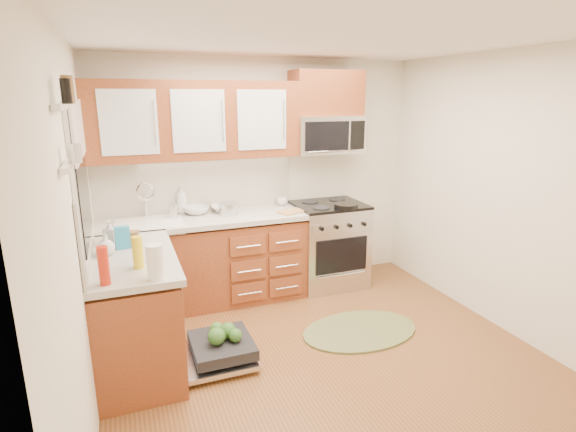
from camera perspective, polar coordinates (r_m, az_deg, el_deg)
name	(u,v)px	position (r m, az deg, el deg)	size (l,w,h in m)	color
floor	(329,360)	(3.90, 5.17, -17.75)	(3.50, 3.50, 0.00)	brown
ceiling	(337,36)	(3.31, 6.25, 21.80)	(3.50, 3.50, 0.00)	white
wall_back	(262,176)	(4.98, -3.33, 5.08)	(3.50, 0.04, 2.50)	silver
wall_front	(527,316)	(2.07, 28.10, -11.17)	(3.50, 0.04, 2.50)	silver
wall_left	(78,239)	(3.06, -25.15, -2.63)	(0.04, 3.50, 2.50)	silver
wall_right	(510,196)	(4.44, 26.36, 2.33)	(0.04, 3.50, 2.50)	silver
base_cabinet_back	(205,264)	(4.75, -10.48, -5.97)	(2.05, 0.60, 0.85)	maroon
base_cabinet_left	(136,315)	(3.84, -18.73, -11.77)	(0.60, 1.25, 0.85)	maroon
countertop_back	(203,220)	(4.59, -10.73, -0.47)	(2.07, 0.64, 0.05)	beige
countertop_left	(132,258)	(3.66, -19.19, -5.08)	(0.64, 1.27, 0.05)	beige
backsplash_back	(196,184)	(4.81, -11.55, 3.97)	(2.05, 0.02, 0.57)	beige
backsplash_left	(86,223)	(3.58, -24.32, -0.82)	(0.02, 1.25, 0.57)	beige
upper_cabinets	(196,120)	(4.57, -11.65, 11.82)	(2.05, 0.35, 0.75)	maroon
cabinet_over_mw	(326,93)	(5.00, 4.87, 15.28)	(0.76, 0.35, 0.47)	maroon
range	(328,244)	(5.13, 5.16, -3.60)	(0.76, 0.64, 0.95)	silver
microwave	(326,134)	(4.99, 4.89, 10.28)	(0.76, 0.38, 0.40)	silver
sink	(150,235)	(4.55, -17.14, -2.36)	(0.62, 0.50, 0.26)	white
dishwasher	(217,351)	(3.85, -8.98, -16.57)	(0.70, 0.60, 0.20)	silver
window	(80,177)	(3.49, -24.94, 4.46)	(0.03, 1.05, 1.05)	white
window_blind	(78,130)	(3.45, -25.12, 9.89)	(0.02, 0.96, 0.40)	white
shelf_upper	(60,107)	(2.59, -26.94, 12.26)	(0.04, 0.40, 0.03)	white
shelf_lower	(68,166)	(2.62, -26.17, 5.72)	(0.04, 0.40, 0.03)	white
rug	(360,331)	(4.33, 9.12, -14.17)	(1.11, 0.72, 0.02)	olive
skillet	(346,206)	(4.82, 7.37, 1.28)	(0.25, 0.25, 0.05)	black
stock_pot	(229,209)	(4.65, -7.51, 0.94)	(0.20, 0.20, 0.12)	silver
cutting_board	(292,212)	(4.69, 0.48, 0.55)	(0.27, 0.18, 0.02)	tan
canister	(174,211)	(4.61, -14.33, 0.61)	(0.09, 0.09, 0.14)	silver
paper_towel_roll	(155,262)	(3.10, -16.53, -5.62)	(0.11, 0.11, 0.24)	white
mustard_bottle	(138,252)	(3.34, -18.54, -4.40)	(0.07, 0.07, 0.23)	yellow
red_bottle	(104,266)	(3.12, -22.36, -5.86)	(0.07, 0.07, 0.26)	red
wooden_box	(131,239)	(3.86, -19.32, -2.72)	(0.12, 0.09, 0.12)	brown
blue_carton	(122,238)	(3.81, -20.30, -2.58)	(0.11, 0.07, 0.18)	teal
bowl_a	(225,208)	(4.78, -8.05, 0.98)	(0.28, 0.28, 0.07)	#999999
bowl_b	(196,210)	(4.73, -11.55, 0.73)	(0.26, 0.26, 0.08)	#999999
cup	(282,201)	(5.01, -0.76, 1.92)	(0.12, 0.12, 0.10)	#999999
soap_bottle_a	(182,199)	(4.76, -13.34, 2.06)	(0.11, 0.11, 0.29)	#999999
soap_bottle_b	(110,232)	(3.96, -21.70, -1.91)	(0.09, 0.09, 0.20)	#999999
soap_bottle_c	(105,245)	(3.69, -22.17, -3.39)	(0.13, 0.13, 0.17)	#999999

